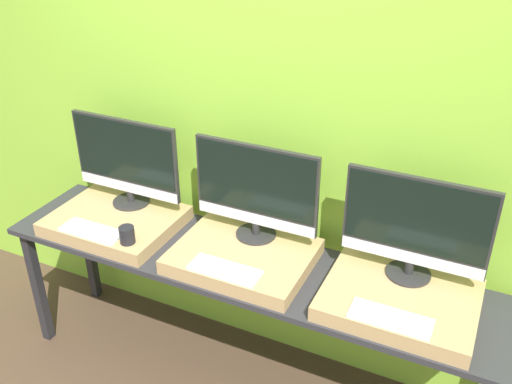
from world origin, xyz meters
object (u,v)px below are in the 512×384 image
monitor_left (126,160)px  keyboard_left (92,231)px  mug (127,235)px  monitor_center (256,189)px  keyboard_center (225,270)px  keyboard_right (390,318)px  monitor_right (416,226)px

monitor_left → keyboard_left: monitor_left is taller
mug → monitor_left: bearing=123.8°
monitor_center → keyboard_center: 0.41m
keyboard_right → keyboard_left: bearing=180.0°
monitor_left → keyboard_center: monitor_left is taller
keyboard_left → keyboard_center: same height
mug → monitor_right: size_ratio=0.14×
keyboard_left → monitor_right: bearing=12.2°
monitor_right → keyboard_right: (0.00, -0.33, -0.25)m
mug → monitor_center: bearing=31.4°
monitor_left → mug: size_ratio=7.20×
monitor_right → keyboard_right: size_ratio=1.89×
keyboard_center → monitor_right: size_ratio=0.53×
keyboard_center → monitor_right: bearing=23.4°
keyboard_left → mug: mug is taller
mug → monitor_right: bearing=14.2°
keyboard_left → keyboard_right: same height
keyboard_left → keyboard_center: bearing=0.0°
monitor_center → keyboard_right: (0.75, -0.33, -0.25)m
monitor_left → keyboard_left: (0.00, -0.33, -0.25)m
monitor_left → monitor_right: same height
keyboard_left → monitor_right: monitor_right is taller
keyboard_center → monitor_right: (0.75, 0.33, 0.25)m
monitor_left → mug: monitor_left is taller
monitor_center → mug: bearing=-148.6°
monitor_left → monitor_right: bearing=0.0°
monitor_left → keyboard_center: (0.75, -0.33, -0.25)m
mug → monitor_right: 1.35m
monitor_center → keyboard_center: monitor_center is taller
monitor_left → keyboard_left: size_ratio=1.89×
monitor_left → keyboard_center: 0.86m
keyboard_right → monitor_right: bearing=90.0°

